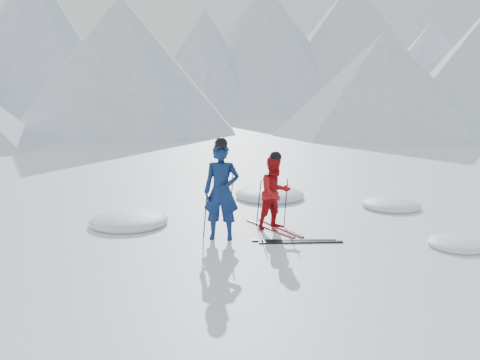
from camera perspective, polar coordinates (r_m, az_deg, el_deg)
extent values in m
plane|color=white|center=(11.34, 9.66, -5.54)|extent=(160.00, 160.00, 0.00)
cone|color=#B2BCD1|center=(51.19, -21.94, 14.29)|extent=(23.96, 23.96, 14.35)
cone|color=#B2BCD1|center=(61.38, -14.25, 12.82)|extent=(17.69, 17.69, 11.93)
cone|color=#B2BCD1|center=(54.32, -3.92, 12.89)|extent=(19.63, 19.63, 10.85)
cone|color=#B2BCD1|center=(58.66, 2.82, 14.33)|extent=(23.31, 23.31, 14.15)
cone|color=#B2BCD1|center=(60.78, 12.37, 14.31)|extent=(28.94, 28.94, 14.88)
cone|color=silver|center=(66.21, 20.47, 11.79)|extent=(24.45, 24.45, 10.76)
cone|color=#B2BCD1|center=(34.17, 15.57, 10.34)|extent=(14.00, 14.00, 6.50)
cone|color=#B2BCD1|center=(36.06, -13.00, 12.42)|extent=(16.00, 16.00, 9.00)
imported|color=#0C204D|center=(10.31, -2.09, -1.31)|extent=(0.84, 0.68, 1.99)
imported|color=#AC0D11|center=(11.10, 3.96, -1.46)|extent=(0.94, 0.83, 1.62)
cylinder|color=black|center=(10.48, -3.85, -3.00)|extent=(0.13, 0.09, 1.32)
cylinder|color=black|center=(10.67, -1.02, -2.73)|extent=(0.13, 0.08, 1.32)
cylinder|color=black|center=(11.31, 2.12, -2.62)|extent=(0.11, 0.09, 1.08)
cylinder|color=black|center=(11.39, 5.17, -2.56)|extent=(0.11, 0.08, 1.08)
cube|color=black|center=(11.26, 3.32, -5.45)|extent=(0.67, 1.63, 0.03)
cube|color=black|center=(11.33, 4.49, -5.36)|extent=(0.56, 1.66, 0.03)
cube|color=black|center=(10.44, 6.05, -6.77)|extent=(1.68, 0.46, 0.03)
cube|color=black|center=(10.34, 6.85, -6.96)|extent=(1.69, 0.41, 0.03)
ellipsoid|color=white|center=(11.89, -12.35, -4.89)|extent=(1.78, 1.78, 0.39)
ellipsoid|color=white|center=(13.77, 16.58, -2.98)|extent=(1.49, 1.49, 0.33)
ellipsoid|color=white|center=(14.36, 3.34, -2.01)|extent=(1.95, 1.95, 0.43)
ellipsoid|color=white|center=(10.91, 23.22, -6.91)|extent=(1.13, 1.13, 0.25)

